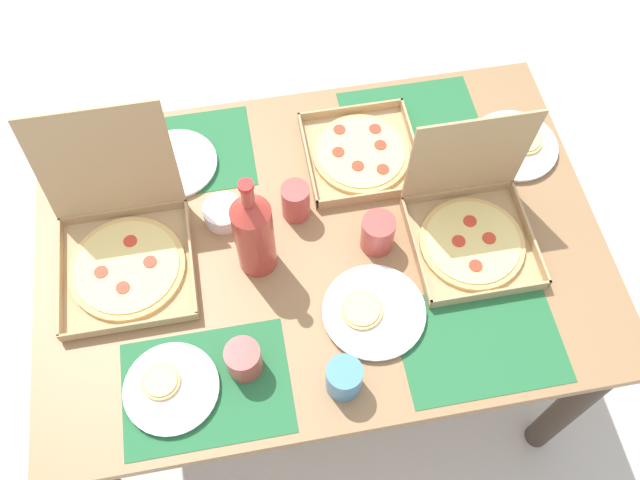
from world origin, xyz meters
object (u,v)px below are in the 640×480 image
object	(u,v)px
plate_far_right	(373,312)
cup_red	(244,360)
cup_dark	(296,201)
pizza_box_corner_left	(122,245)
pizza_box_corner_right	(361,154)
soda_bottle	(254,233)
cup_clear_right	(378,233)
cup_spare	(344,378)
condiment_bowl	(223,213)
pizza_box_edge_far	(471,224)
plate_far_left	(171,388)
plate_near_left	(176,164)
plate_near_right	(515,145)

from	to	relation	value
plate_far_right	cup_red	distance (m)	0.31
plate_far_right	cup_dark	distance (m)	0.33
pizza_box_corner_left	cup_dark	distance (m)	0.42
pizza_box_corner_right	soda_bottle	xyz separation A→B (m)	(-0.30, -0.26, 0.12)
pizza_box_corner_left	cup_clear_right	size ratio (longest dim) A/B	3.67
cup_dark	cup_red	distance (m)	0.41
cup_dark	soda_bottle	bearing A→B (deg)	-133.17
soda_bottle	cup_spare	world-z (taller)	soda_bottle
pizza_box_corner_right	condiment_bowl	world-z (taller)	condiment_bowl
pizza_box_edge_far	cup_clear_right	world-z (taller)	pizza_box_edge_far
cup_dark	cup_spare	xyz separation A→B (m)	(0.03, -0.45, -0.01)
cup_clear_right	condiment_bowl	size ratio (longest dim) A/B	1.01
cup_spare	cup_red	distance (m)	0.22
pizza_box_edge_far	soda_bottle	size ratio (longest dim) A/B	0.99
plate_far_left	condiment_bowl	world-z (taller)	condiment_bowl
plate_near_left	cup_clear_right	xyz separation A→B (m)	(0.46, -0.31, 0.04)
pizza_box_edge_far	pizza_box_corner_left	distance (m)	0.82
soda_bottle	cup_red	distance (m)	0.28
cup_dark	cup_red	world-z (taller)	cup_dark
pizza_box_edge_far	condiment_bowl	world-z (taller)	pizza_box_edge_far
pizza_box_corner_right	soda_bottle	world-z (taller)	soda_bottle
plate_far_right	plate_near_right	xyz separation A→B (m)	(0.46, 0.39, 0.00)
pizza_box_edge_far	plate_near_right	distance (m)	0.30
pizza_box_corner_left	plate_far_right	bearing A→B (deg)	-24.65
plate_far_left	pizza_box_corner_right	bearing A→B (deg)	45.26
pizza_box_edge_far	cup_clear_right	xyz separation A→B (m)	(-0.22, 0.02, -0.00)
pizza_box_edge_far	pizza_box_corner_left	size ratio (longest dim) A/B	0.89
pizza_box_corner_right	cup_spare	xyz separation A→B (m)	(-0.16, -0.59, 0.03)
soda_bottle	condiment_bowl	distance (m)	0.18
pizza_box_corner_right	cup_red	distance (m)	0.63
pizza_box_edge_far	condiment_bowl	distance (m)	0.59
plate_near_left	cup_clear_right	size ratio (longest dim) A/B	2.18
plate_far_right	cup_red	world-z (taller)	cup_red
cup_spare	plate_near_left	bearing A→B (deg)	115.87
plate_far_right	plate_near_right	world-z (taller)	same
pizza_box_edge_far	plate_near_left	size ratio (longest dim) A/B	1.50
pizza_box_edge_far	plate_far_right	size ratio (longest dim) A/B	1.36
plate_far_right	cup_dark	world-z (taller)	cup_dark
cup_clear_right	cup_spare	bearing A→B (deg)	-113.85
plate_near_left	cup_red	size ratio (longest dim) A/B	2.50
cup_dark	pizza_box_corner_left	bearing A→B (deg)	-173.16
plate_far_right	cup_spare	distance (m)	0.18
plate_far_left	cup_spare	size ratio (longest dim) A/B	2.28
cup_clear_right	cup_dark	size ratio (longest dim) A/B	0.97
cup_spare	soda_bottle	bearing A→B (deg)	112.81
pizza_box_corner_right	cup_dark	xyz separation A→B (m)	(-0.19, -0.14, 0.04)
pizza_box_edge_far	pizza_box_corner_right	size ratio (longest dim) A/B	1.13
cup_red	cup_dark	bearing A→B (deg)	65.06
soda_bottle	cup_dark	distance (m)	0.18
pizza_box_edge_far	cup_dark	world-z (taller)	pizza_box_edge_far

